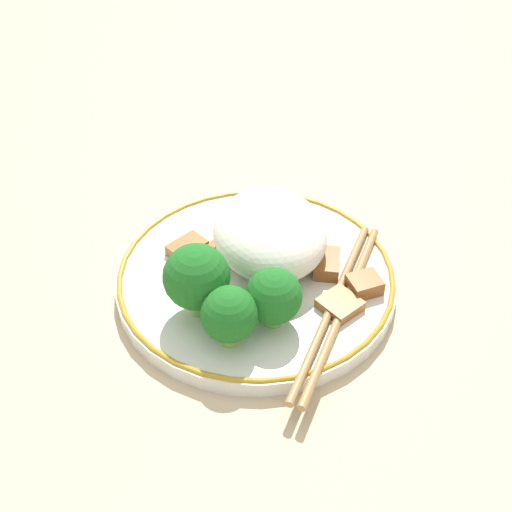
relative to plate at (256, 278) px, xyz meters
name	(u,v)px	position (x,y,z in m)	size (l,w,h in m)	color
ground_plane	(256,286)	(0.00, 0.00, -0.01)	(3.00, 3.00, 0.00)	#C6B28E
plate	(256,278)	(0.00, 0.00, 0.00)	(0.24, 0.24, 0.02)	white
rice_mound	(270,234)	(0.02, -0.02, 0.03)	(0.11, 0.10, 0.05)	white
broccoli_back_left	(197,277)	(-0.03, 0.05, 0.04)	(0.05, 0.05, 0.06)	#7FB756
broccoli_back_center	(229,315)	(-0.07, 0.04, 0.03)	(0.04, 0.04, 0.05)	#7FB756
broccoli_back_right	(276,296)	(-0.06, 0.00, 0.03)	(0.04, 0.04, 0.05)	#7FB756
meat_near_front	(276,230)	(0.05, -0.03, 0.01)	(0.03, 0.03, 0.01)	#995B28
meat_near_left	(187,248)	(0.04, 0.05, 0.01)	(0.04, 0.04, 0.01)	#995B28
meat_near_right	(224,251)	(0.03, 0.02, 0.01)	(0.04, 0.04, 0.01)	brown
meat_near_back	(340,304)	(-0.06, -0.06, 0.01)	(0.04, 0.04, 0.01)	#995B28
meat_on_rice_edge	(327,264)	(-0.01, -0.06, 0.01)	(0.04, 0.03, 0.01)	brown
meat_mid_left	(279,206)	(0.08, -0.04, 0.01)	(0.04, 0.03, 0.01)	brown
meat_mid_right	(364,285)	(-0.04, -0.08, 0.01)	(0.03, 0.03, 0.01)	brown
chopsticks	(337,307)	(-0.06, -0.05, 0.01)	(0.18, 0.13, 0.01)	#AD8451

